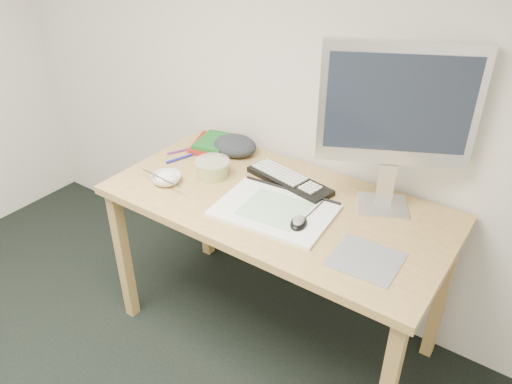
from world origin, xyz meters
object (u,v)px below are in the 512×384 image
desk (276,217)px  keyboard (289,181)px  rice_bowl (167,179)px  sketchpad (274,210)px  monitor (397,110)px

desk → keyboard: 0.18m
keyboard → rice_bowl: (-0.43, -0.30, 0.01)m
desk → keyboard: keyboard is taller
desk → keyboard: size_ratio=3.50×
sketchpad → rice_bowl: 0.51m
rice_bowl → monitor: bearing=23.2°
desk → keyboard: (-0.03, 0.15, 0.09)m
desk → rice_bowl: bearing=-162.0°
monitor → rice_bowl: monitor is taller
rice_bowl → desk: bearing=18.0°
desk → sketchpad: bearing=-63.5°
keyboard → monitor: bearing=19.9°
keyboard → rice_bowl: size_ratio=3.18×
desk → sketchpad: sketchpad is taller
desk → rice_bowl: (-0.46, -0.15, 0.10)m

